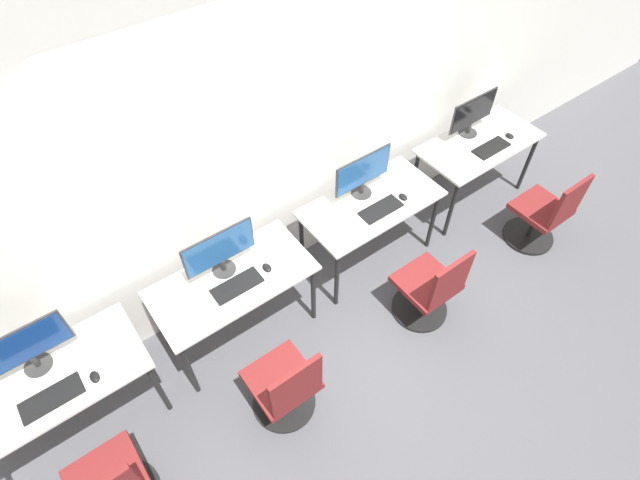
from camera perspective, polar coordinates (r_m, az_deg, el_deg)
The scene contains 21 objects.
ground_plane at distance 4.38m, azimuth 0.95°, elevation -8.38°, with size 20.00×20.00×0.00m, color #4C4C51.
wall_back at distance 3.74m, azimuth -5.67°, elevation 11.07°, with size 12.00×0.05×2.80m.
desk_far_left at distance 3.79m, azimuth -28.37°, elevation -14.65°, with size 1.21×0.61×0.72m.
monitor_far_left at distance 3.63m, azimuth -30.79°, elevation -10.63°, with size 0.56×0.18×0.40m.
keyboard_far_left at distance 3.64m, azimuth -28.32°, elevation -15.62°, with size 0.38×0.16×0.02m.
mouse_far_left at distance 3.59m, azimuth -24.36°, elevation -14.06°, with size 0.06×0.09×0.03m.
desk_left at distance 3.82m, azimuth -9.88°, elevation -5.19°, with size 1.21×0.61×0.72m.
monitor_left at distance 3.64m, azimuth -11.39°, elevation -1.21°, with size 0.56×0.18×0.40m.
keyboard_left at distance 3.70m, azimuth -9.46°, elevation -5.17°, with size 0.38×0.16×0.02m.
mouse_left at distance 3.76m, azimuth -6.08°, elevation -3.15°, with size 0.06×0.09×0.03m.
office_chair_left at distance 3.69m, azimuth -3.93°, elevation -16.58°, with size 0.48×0.48×0.87m.
desk_right at distance 4.30m, azimuth 5.83°, elevation 3.55°, with size 1.21×0.61×0.72m.
monitor_right at distance 4.16m, azimuth 4.92°, elevation 7.60°, with size 0.56×0.18×0.40m.
keyboard_right at distance 4.18m, azimuth 6.96°, elevation 3.51°, with size 0.38×0.16×0.02m.
mouse_right at distance 4.30m, azimuth 9.49°, elevation 4.90°, with size 0.06×0.09×0.03m.
office_chair_right at distance 4.19m, azimuth 12.43°, elevation -5.67°, with size 0.48×0.48×0.87m.
desk_far_right at distance 5.10m, azimuth 17.65°, elevation 9.91°, with size 1.21×0.61×0.72m.
monitor_far_right at distance 5.00m, azimuth 17.07°, elevation 13.64°, with size 0.56×0.18×0.40m.
keyboard_far_right at distance 5.00m, azimuth 18.97°, elevation 9.92°, with size 0.38×0.16×0.02m.
mouse_far_right at distance 5.19m, azimuth 20.86°, elevation 11.08°, with size 0.06×0.09×0.03m.
office_chair_far_right at distance 5.06m, azimuth 24.20°, elevation 2.52°, with size 0.48×0.48×0.87m.
Camera 1 is at (-1.44, -1.83, 3.71)m, focal length 28.00 mm.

